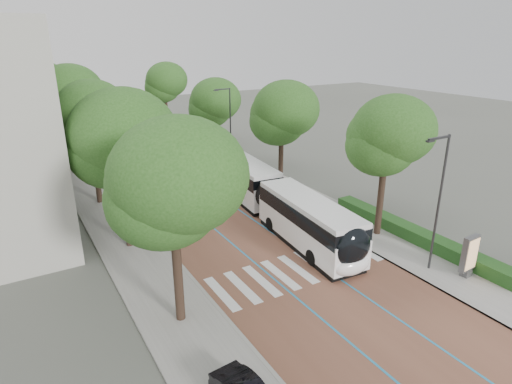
# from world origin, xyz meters

# --- Properties ---
(ground) EXTENTS (160.00, 160.00, 0.00)m
(ground) POSITION_xyz_m (0.00, 0.00, 0.00)
(ground) COLOR #51544C
(ground) RESTS_ON ground
(road) EXTENTS (11.00, 140.00, 0.02)m
(road) POSITION_xyz_m (0.00, 40.00, 0.01)
(road) COLOR brown
(road) RESTS_ON ground
(sidewalk_left) EXTENTS (4.00, 140.00, 0.12)m
(sidewalk_left) POSITION_xyz_m (-7.50, 40.00, 0.06)
(sidewalk_left) COLOR gray
(sidewalk_left) RESTS_ON ground
(sidewalk_right) EXTENTS (4.00, 140.00, 0.12)m
(sidewalk_right) POSITION_xyz_m (7.50, 40.00, 0.06)
(sidewalk_right) COLOR gray
(sidewalk_right) RESTS_ON ground
(kerb_left) EXTENTS (0.20, 140.00, 0.14)m
(kerb_left) POSITION_xyz_m (-5.60, 40.00, 0.06)
(kerb_left) COLOR gray
(kerb_left) RESTS_ON ground
(kerb_right) EXTENTS (0.20, 140.00, 0.14)m
(kerb_right) POSITION_xyz_m (5.60, 40.00, 0.06)
(kerb_right) COLOR gray
(kerb_right) RESTS_ON ground
(zebra_crossing) EXTENTS (10.55, 3.60, 0.01)m
(zebra_crossing) POSITION_xyz_m (0.20, 1.00, 0.03)
(zebra_crossing) COLOR silver
(zebra_crossing) RESTS_ON ground
(lane_line_left) EXTENTS (0.12, 126.00, 0.01)m
(lane_line_left) POSITION_xyz_m (-1.60, 40.00, 0.02)
(lane_line_left) COLOR teal
(lane_line_left) RESTS_ON road
(lane_line_right) EXTENTS (0.12, 126.00, 0.01)m
(lane_line_right) POSITION_xyz_m (1.60, 40.00, 0.02)
(lane_line_right) COLOR teal
(lane_line_right) RESTS_ON road
(hedge) EXTENTS (1.20, 14.00, 0.80)m
(hedge) POSITION_xyz_m (9.10, 0.00, 0.52)
(hedge) COLOR #1D4116
(hedge) RESTS_ON sidewalk_right
(streetlight_near) EXTENTS (1.82, 0.20, 8.00)m
(streetlight_near) POSITION_xyz_m (6.62, -3.00, 4.82)
(streetlight_near) COLOR #313234
(streetlight_near) RESTS_ON sidewalk_right
(streetlight_far) EXTENTS (1.82, 0.20, 8.00)m
(streetlight_far) POSITION_xyz_m (6.62, 22.00, 4.82)
(streetlight_far) COLOR #313234
(streetlight_far) RESTS_ON sidewalk_right
(lamp_post_left) EXTENTS (0.14, 0.14, 8.00)m
(lamp_post_left) POSITION_xyz_m (-6.10, 8.00, 4.12)
(lamp_post_left) COLOR #313234
(lamp_post_left) RESTS_ON sidewalk_left
(trees_left) EXTENTS (6.48, 61.26, 10.01)m
(trees_left) POSITION_xyz_m (-7.50, 25.98, 6.73)
(trees_left) COLOR black
(trees_left) RESTS_ON ground
(trees_right) EXTENTS (5.92, 47.62, 9.03)m
(trees_right) POSITION_xyz_m (7.70, 23.53, 6.28)
(trees_right) COLOR black
(trees_right) RESTS_ON ground
(lead_bus) EXTENTS (4.15, 18.54, 3.20)m
(lead_bus) POSITION_xyz_m (2.92, 6.97, 1.63)
(lead_bus) COLOR black
(lead_bus) RESTS_ON ground
(bus_queued_0) EXTENTS (2.94, 12.48, 3.20)m
(bus_queued_0) POSITION_xyz_m (1.90, 23.27, 1.62)
(bus_queued_0) COLOR white
(bus_queued_0) RESTS_ON ground
(bus_queued_1) EXTENTS (3.14, 12.51, 3.20)m
(bus_queued_1) POSITION_xyz_m (2.39, 35.57, 1.62)
(bus_queued_1) COLOR white
(bus_queued_1) RESTS_ON ground
(bus_queued_2) EXTENTS (2.62, 12.42, 3.20)m
(bus_queued_2) POSITION_xyz_m (2.23, 49.48, 1.62)
(bus_queued_2) COLOR white
(bus_queued_2) RESTS_ON ground
(bus_queued_3) EXTENTS (3.06, 12.50, 3.20)m
(bus_queued_3) POSITION_xyz_m (1.69, 61.75, 1.62)
(bus_queued_3) COLOR white
(bus_queued_3) RESTS_ON ground
(ad_panel) EXTENTS (1.21, 0.49, 2.48)m
(ad_panel) POSITION_xyz_m (7.89, -4.64, 1.42)
(ad_panel) COLOR #59595B
(ad_panel) RESTS_ON sidewalk_right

